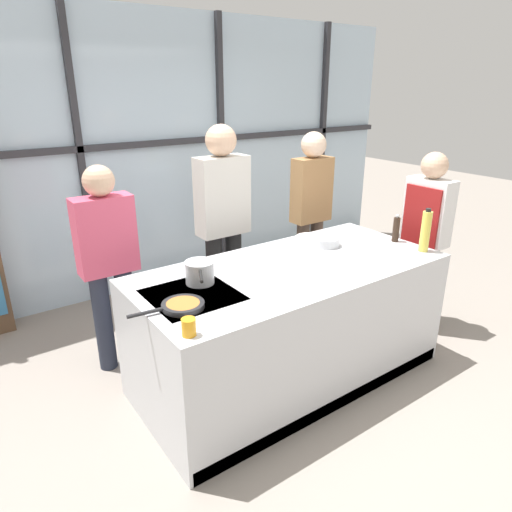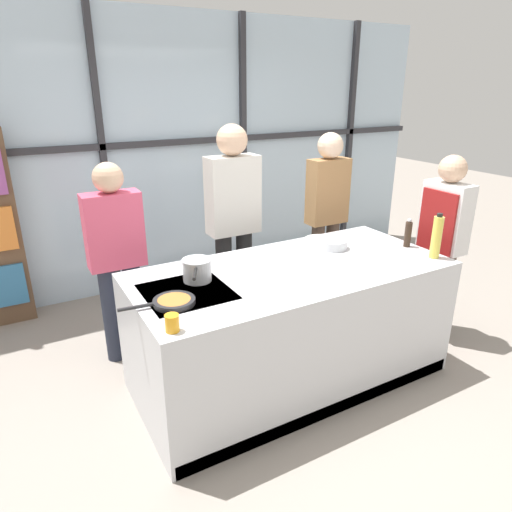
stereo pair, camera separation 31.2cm
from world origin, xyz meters
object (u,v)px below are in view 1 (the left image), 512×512
(white_plate, at_px, (310,238))
(pepper_grinder, at_px, (396,229))
(spectator_far_left, at_px, (108,258))
(chef, at_px, (425,231))
(saucepan, at_px, (200,272))
(spectator_center_right, at_px, (311,207))
(spectator_center_left, at_px, (223,218))
(mixing_bowl, at_px, (326,241))
(juice_glass_near, at_px, (189,327))
(oil_bottle, at_px, (426,231))
(frying_pan, at_px, (182,305))

(white_plate, distance_m, pepper_grinder, 0.69)
(spectator_far_left, distance_m, pepper_grinder, 2.26)
(chef, distance_m, saucepan, 2.14)
(pepper_grinder, bearing_deg, spectator_center_right, 92.16)
(spectator_center_left, xyz_separation_m, mixing_bowl, (0.50, -0.73, -0.10))
(chef, height_order, saucepan, chef)
(spectator_far_left, height_order, spectator_center_left, spectator_center_left)
(chef, xyz_separation_m, pepper_grinder, (-0.43, -0.02, 0.10))
(spectator_far_left, relative_size, mixing_bowl, 7.25)
(saucepan, distance_m, juice_glass_near, 0.65)
(pepper_grinder, bearing_deg, juice_glass_near, -170.39)
(spectator_center_left, height_order, oil_bottle, spectator_center_left)
(spectator_center_right, distance_m, white_plate, 0.71)
(spectator_center_left, distance_m, saucepan, 1.03)
(chef, relative_size, frying_pan, 3.56)
(chef, bearing_deg, spectator_center_left, 56.78)
(spectator_center_left, distance_m, oil_bottle, 1.62)
(oil_bottle, bearing_deg, chef, 33.56)
(spectator_center_right, bearing_deg, oil_bottle, 91.23)
(spectator_center_right, height_order, mixing_bowl, spectator_center_right)
(juice_glass_near, bearing_deg, chef, 8.40)
(spectator_far_left, relative_size, saucepan, 4.76)
(spectator_center_left, distance_m, spectator_center_right, 1.00)
(pepper_grinder, bearing_deg, spectator_far_left, 154.26)
(spectator_center_right, distance_m, frying_pan, 2.18)
(spectator_center_left, height_order, spectator_center_right, spectator_center_left)
(spectator_far_left, bearing_deg, juice_glass_near, 88.84)
(white_plate, xyz_separation_m, juice_glass_near, (-1.55, -0.81, 0.04))
(white_plate, bearing_deg, pepper_grinder, -41.89)
(frying_pan, relative_size, white_plate, 1.81)
(white_plate, distance_m, mixing_bowl, 0.21)
(spectator_center_left, bearing_deg, spectator_center_right, 180.00)
(spectator_center_left, relative_size, oil_bottle, 5.37)
(saucepan, distance_m, mixing_bowl, 1.17)
(spectator_center_left, relative_size, juice_glass_near, 19.29)
(frying_pan, bearing_deg, oil_bottle, -6.44)
(frying_pan, distance_m, juice_glass_near, 0.31)
(chef, distance_m, oil_bottle, 0.55)
(white_plate, bearing_deg, spectator_center_right, 47.86)
(chef, distance_m, white_plate, 1.04)
(chef, height_order, white_plate, chef)
(spectator_far_left, xyz_separation_m, spectator_center_left, (1.00, 0.00, 0.14))
(saucepan, relative_size, mixing_bowl, 1.52)
(frying_pan, bearing_deg, spectator_center_right, 28.36)
(mixing_bowl, height_order, juice_glass_near, juice_glass_near)
(saucepan, bearing_deg, spectator_far_left, 113.08)
(pepper_grinder, bearing_deg, chef, 2.52)
(spectator_far_left, height_order, juice_glass_near, spectator_far_left)
(frying_pan, distance_m, pepper_grinder, 1.96)
(spectator_center_left, xyz_separation_m, oil_bottle, (1.03, -1.26, 0.02))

